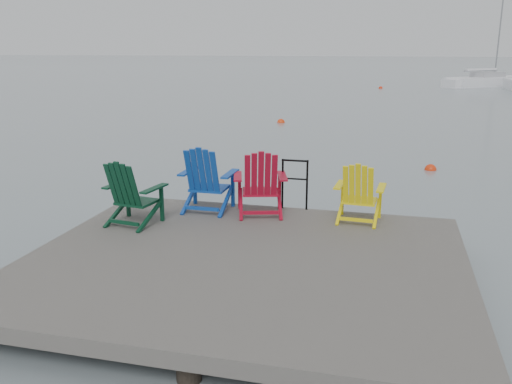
% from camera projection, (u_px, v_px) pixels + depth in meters
% --- Properties ---
extents(ground, '(400.00, 400.00, 0.00)m').
position_uv_depth(ground, '(245.00, 290.00, 7.62)').
color(ground, gray).
rests_on(ground, ground).
extents(dock, '(6.00, 5.00, 1.40)m').
position_uv_depth(dock, '(245.00, 267.00, 7.53)').
color(dock, '#2F2C2A').
rests_on(dock, ground).
extents(handrail, '(0.48, 0.04, 0.90)m').
position_uv_depth(handrail, '(295.00, 179.00, 9.59)').
color(handrail, black).
rests_on(handrail, dock).
extents(chair_green, '(0.95, 0.89, 1.08)m').
position_uv_depth(chair_green, '(131.00, 192.00, 8.72)').
color(chair_green, '#09321E').
rests_on(chair_green, dock).
extents(chair_blue, '(0.92, 0.86, 1.16)m').
position_uv_depth(chair_blue, '(206.00, 179.00, 9.45)').
color(chair_blue, '#0E3D9A').
rests_on(chair_blue, dock).
extents(chair_red, '(1.06, 1.01, 1.14)m').
position_uv_depth(chair_red, '(260.00, 182.00, 9.24)').
color(chair_red, maroon).
rests_on(chair_red, dock).
extents(chair_yellow, '(0.84, 0.79, 1.01)m').
position_uv_depth(chair_yellow, '(359.00, 192.00, 8.87)').
color(chair_yellow, yellow).
rests_on(chair_yellow, dock).
extents(sailboat_mid, '(8.16, 7.42, 12.07)m').
position_uv_depth(sailboat_mid, '(490.00, 82.00, 47.23)').
color(sailboat_mid, white).
rests_on(sailboat_mid, ground).
extents(buoy_a, '(0.33, 0.33, 0.33)m').
position_uv_depth(buoy_a, '(430.00, 170.00, 15.07)').
color(buoy_a, red).
rests_on(buoy_a, ground).
extents(buoy_b, '(0.35, 0.35, 0.35)m').
position_uv_depth(buoy_b, '(281.00, 123.00, 24.50)').
color(buoy_b, red).
rests_on(buoy_b, ground).
extents(buoy_d, '(0.34, 0.34, 0.34)m').
position_uv_depth(buoy_d, '(381.00, 88.00, 44.75)').
color(buoy_d, red).
rests_on(buoy_d, ground).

